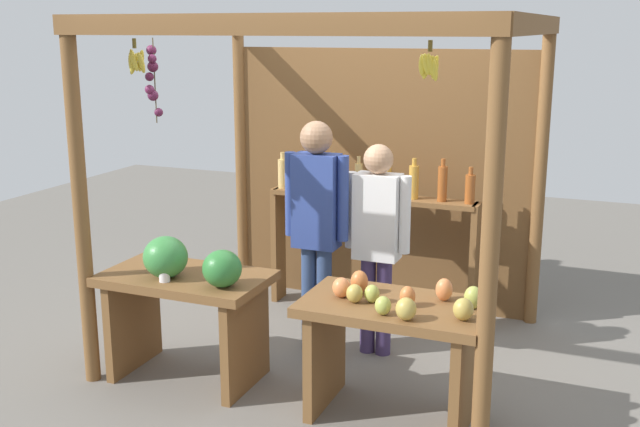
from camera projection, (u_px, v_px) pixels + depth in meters
ground_plane at (331, 347)px, 5.70m from camera, size 12.00×12.00×0.00m
market_stall at (354, 149)px, 5.80m from camera, size 2.73×2.30×2.40m
fruit_counter_left at (187, 293)px, 5.04m from camera, size 1.10×0.64×1.01m
fruit_counter_right at (394, 333)px, 4.56m from camera, size 1.10×0.64×0.88m
bottle_shelf_unit at (372, 218)px, 6.24m from camera, size 1.75×0.22×1.34m
vendor_man at (316, 215)px, 5.42m from camera, size 0.48×0.23×1.70m
vendor_woman at (377, 232)px, 5.40m from camera, size 0.48×0.21×1.54m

